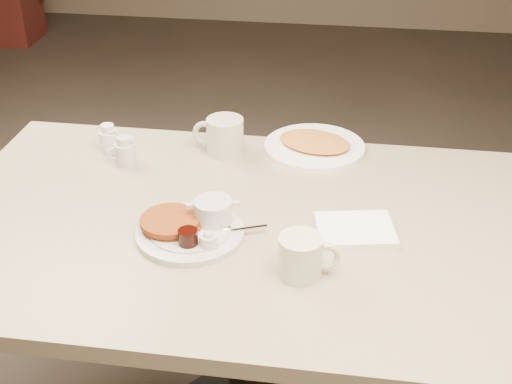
# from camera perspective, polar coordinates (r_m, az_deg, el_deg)

# --- Properties ---
(diner_table) EXTENTS (1.50, 0.90, 0.75)m
(diner_table) POSITION_cam_1_polar(r_m,az_deg,el_deg) (1.70, -0.10, -7.31)
(diner_table) COLOR tan
(diner_table) RESTS_ON ground
(main_plate) EXTENTS (0.32, 0.30, 0.07)m
(main_plate) POSITION_cam_1_polar(r_m,az_deg,el_deg) (1.56, -5.31, -2.78)
(main_plate) COLOR #B8B7B4
(main_plate) RESTS_ON diner_table
(coffee_mug_near) EXTENTS (0.14, 0.10, 0.09)m
(coffee_mug_near) POSITION_cam_1_polar(r_m,az_deg,el_deg) (1.42, 3.82, -5.28)
(coffee_mug_near) COLOR beige
(coffee_mug_near) RESTS_ON diner_table
(napkin) EXTENTS (0.19, 0.17, 0.02)m
(napkin) POSITION_cam_1_polar(r_m,az_deg,el_deg) (1.57, 8.18, -3.14)
(napkin) COLOR white
(napkin) RESTS_ON diner_table
(coffee_mug_far) EXTENTS (0.15, 0.11, 0.10)m
(coffee_mug_far) POSITION_cam_1_polar(r_m,az_deg,el_deg) (1.89, -2.69, 4.65)
(coffee_mug_far) COLOR beige
(coffee_mug_far) RESTS_ON diner_table
(creamer_left) EXTENTS (0.08, 0.06, 0.08)m
(creamer_left) POSITION_cam_1_polar(r_m,az_deg,el_deg) (1.86, -10.77, 3.26)
(creamer_left) COLOR #BBBBB7
(creamer_left) RESTS_ON diner_table
(creamer_right) EXTENTS (0.07, 0.06, 0.08)m
(creamer_right) POSITION_cam_1_polar(r_m,az_deg,el_deg) (1.94, -12.07, 4.28)
(creamer_right) COLOR silver
(creamer_right) RESTS_ON diner_table
(hash_plate) EXTENTS (0.35, 0.35, 0.04)m
(hash_plate) POSITION_cam_1_polar(r_m,az_deg,el_deg) (1.92, 4.85, 3.87)
(hash_plate) COLOR white
(hash_plate) RESTS_ON diner_table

